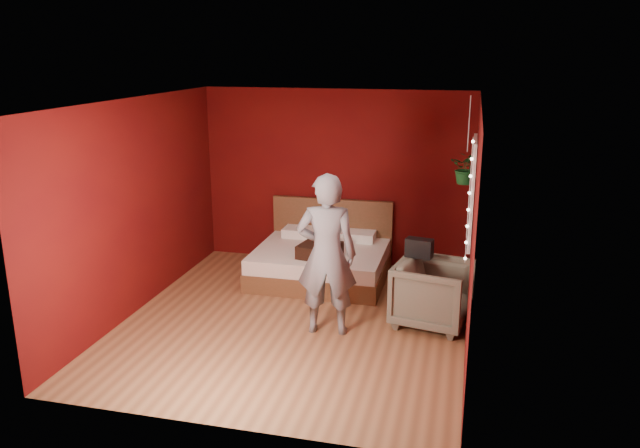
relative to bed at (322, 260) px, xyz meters
The scene contains 10 objects.
floor 1.54m from the bed, 88.75° to the right, with size 4.50×4.50×0.00m, color #925F3A.
room_walls 2.07m from the bed, 88.75° to the right, with size 4.04×4.54×2.62m.
window 2.43m from the bed, 17.06° to the right, with size 0.05×0.97×1.27m.
fairy_lights 2.59m from the bed, 29.98° to the right, with size 0.04×0.04×1.45m.
bed is the anchor object (origin of this frame).
person 1.88m from the bed, 74.74° to the right, with size 0.68×0.45×1.86m, color slate.
armchair 2.04m from the bed, 36.61° to the right, with size 0.83×0.85×0.78m, color #61604D.
handbag 1.90m from the bed, 36.51° to the right, with size 0.31×0.16×0.22m, color black.
throw_pillow 0.51m from the bed, 80.48° to the right, with size 0.50×0.50×0.18m, color black.
hanging_plant 2.40m from the bed, ahead, with size 0.46×0.43×1.11m.
Camera 1 is at (1.93, -6.62, 3.17)m, focal length 35.00 mm.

